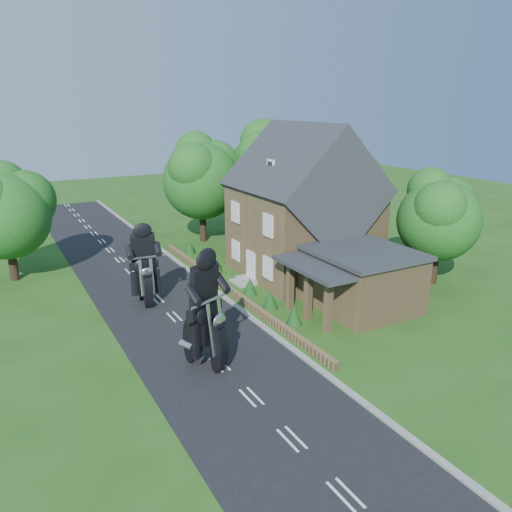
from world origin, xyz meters
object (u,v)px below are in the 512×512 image
house (303,211)px  motorcycle_follow (146,292)px  annex (360,278)px  garden_wall (228,289)px  motorcycle_lead (206,350)px

house → motorcycle_follow: bearing=-178.0°
house → annex: size_ratio=1.45×
garden_wall → motorcycle_lead: size_ratio=12.28×
garden_wall → motorcycle_lead: (-4.90, -7.85, 0.63)m
motorcycle_lead → annex: bearing=166.9°
annex → motorcycle_follow: annex is taller
motorcycle_follow → annex: bearing=154.2°
motorcycle_lead → motorcycle_follow: (-0.17, 8.46, -0.10)m
garden_wall → house: bearing=9.2°
garden_wall → motorcycle_follow: bearing=173.1°
house → motorcycle_lead: house is taller
annex → garden_wall: bearing=133.8°
garden_wall → motorcycle_follow: motorcycle_follow is taller
annex → motorcycle_lead: annex is taller
house → motorcycle_follow: (-11.26, -0.39, -3.60)m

